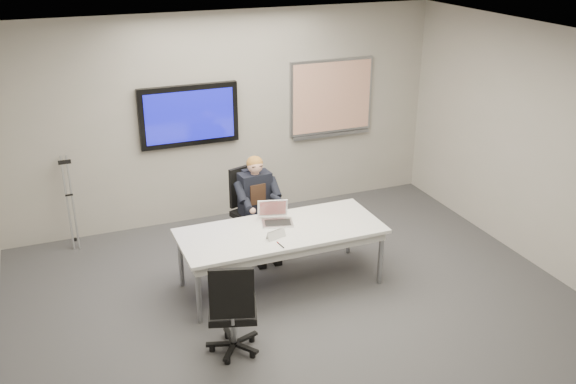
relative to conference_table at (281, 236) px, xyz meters
name	(u,v)px	position (x,y,z in m)	size (l,w,h in m)	color
floor	(315,327)	(0.01, -0.92, -0.61)	(6.00, 6.00, 0.02)	#363638
ceiling	(320,51)	(0.01, -0.92, 2.19)	(6.00, 6.00, 0.02)	silver
wall_back	(225,118)	(0.01, 2.08, 0.79)	(6.00, 0.02, 2.80)	#ACA69C
wall_right	(568,161)	(3.01, -0.92, 0.79)	(0.02, 6.00, 2.80)	#ACA69C
conference_table	(281,236)	(0.00, 0.00, 0.00)	(2.25, 0.94, 0.69)	silver
tv_display	(189,116)	(-0.49, 2.03, 0.89)	(1.30, 0.09, 0.80)	black
whiteboard	(332,98)	(1.56, 2.05, 0.92)	(1.25, 0.08, 1.10)	gray
office_chair_far	(253,223)	(0.01, 1.02, -0.29)	(0.62, 0.62, 1.03)	black
office_chair_near	(233,325)	(-0.87, -1.01, -0.30)	(0.60, 0.60, 1.01)	black
seated_person	(260,217)	(0.03, 0.78, -0.12)	(0.40, 0.69, 1.24)	#1D1F30
crutch	(70,201)	(-2.09, 1.87, 0.00)	(0.17, 0.32, 1.23)	#AEB2B6
laptop	(275,217)	(0.02, 0.21, 0.14)	(0.39, 0.40, 0.24)	silver
name_tent	(276,234)	(-0.12, -0.17, 0.12)	(0.23, 0.06, 0.09)	silver
pen	(280,245)	(-0.14, -0.35, 0.09)	(0.01, 0.01, 0.15)	black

